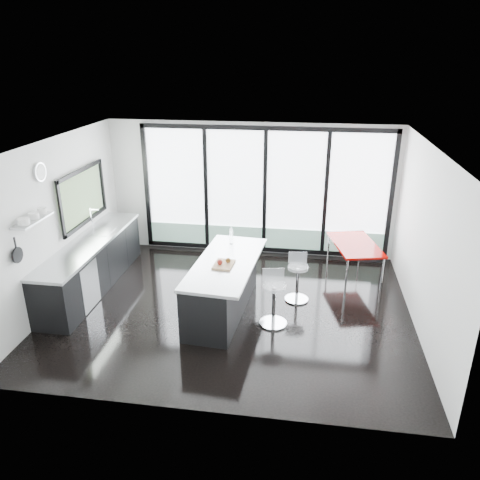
% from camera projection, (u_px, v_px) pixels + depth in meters
% --- Properties ---
extents(floor, '(6.00, 5.00, 0.00)m').
position_uv_depth(floor, '(232.00, 308.00, 8.03)').
color(floor, black).
rests_on(floor, ground).
extents(ceiling, '(6.00, 5.00, 0.00)m').
position_uv_depth(ceiling, '(230.00, 145.00, 6.98)').
color(ceiling, white).
rests_on(ceiling, wall_back).
extents(wall_back, '(6.00, 0.09, 2.80)m').
position_uv_depth(wall_back, '(263.00, 197.00, 9.78)').
color(wall_back, silver).
rests_on(wall_back, ground).
extents(wall_front, '(6.00, 0.00, 2.80)m').
position_uv_depth(wall_front, '(194.00, 312.00, 5.22)').
color(wall_front, silver).
rests_on(wall_front, ground).
extents(wall_left, '(0.26, 5.00, 2.80)m').
position_uv_depth(wall_left, '(65.00, 209.00, 8.11)').
color(wall_left, silver).
rests_on(wall_left, ground).
extents(wall_right, '(0.00, 5.00, 2.80)m').
position_uv_depth(wall_right, '(426.00, 243.00, 7.09)').
color(wall_right, silver).
rests_on(wall_right, ground).
extents(counter_cabinets, '(0.69, 3.24, 1.36)m').
position_uv_depth(counter_cabinets, '(92.00, 264.00, 8.59)').
color(counter_cabinets, black).
rests_on(counter_cabinets, floor).
extents(island, '(1.12, 2.32, 1.20)m').
position_uv_depth(island, '(222.00, 286.00, 7.80)').
color(island, black).
rests_on(island, floor).
extents(bar_stool_near, '(0.53, 0.53, 0.71)m').
position_uv_depth(bar_stool_near, '(274.00, 305.00, 7.43)').
color(bar_stool_near, silver).
rests_on(bar_stool_near, floor).
extents(bar_stool_far, '(0.47, 0.47, 0.67)m').
position_uv_depth(bar_stool_far, '(297.00, 283.00, 8.18)').
color(bar_stool_far, silver).
rests_on(bar_stool_far, floor).
extents(red_table, '(1.05, 1.48, 0.72)m').
position_uv_depth(red_table, '(354.00, 261.00, 8.99)').
color(red_table, '#8D0300').
rests_on(red_table, floor).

